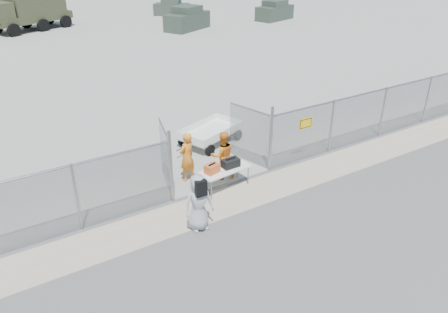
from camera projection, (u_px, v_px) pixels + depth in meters
ground at (257, 211)px, 13.91m from camera, size 160.00×160.00×0.00m
tarmac_inside at (24, 19)px, 45.76m from camera, size 160.00×80.00×0.01m
dirt_strip at (240, 197)px, 14.67m from camera, size 44.00×1.60×0.01m
chain_link_fence at (224, 156)px, 14.93m from camera, size 40.00×0.20×2.20m
folding_table at (225, 179)px, 15.02m from camera, size 1.87×0.94×0.76m
orange_bag at (212, 169)px, 14.54m from camera, size 0.54×0.43×0.30m
black_duffel at (231, 163)px, 14.91m from camera, size 0.61×0.37×0.29m
security_worker_left at (187, 157)px, 15.31m from camera, size 0.77×0.62×1.82m
security_worker_right at (223, 155)px, 15.47m from camera, size 1.01×0.87×1.79m
visitor at (198, 203)px, 12.72m from camera, size 0.93×0.64×1.80m
utility_trailer at (211, 134)px, 18.33m from camera, size 3.79×2.82×0.82m
military_truck at (30, 11)px, 39.85m from camera, size 7.66×5.19×3.43m
parked_vehicle_near at (187, 18)px, 40.30m from camera, size 5.04×3.92×2.08m
parked_vehicle_mid at (172, 7)px, 47.79m from camera, size 3.94×3.65×1.68m
parked_vehicle_far at (275, 10)px, 45.05m from camera, size 4.60×3.03×1.92m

